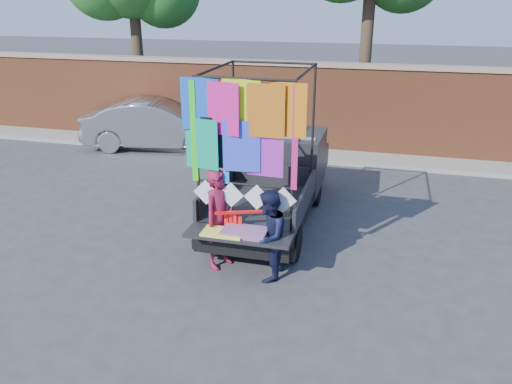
% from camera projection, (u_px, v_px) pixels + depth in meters
% --- Properties ---
extents(ground, '(90.00, 90.00, 0.00)m').
position_uv_depth(ground, '(269.00, 261.00, 8.77)').
color(ground, '#38383A').
rests_on(ground, ground).
extents(brick_wall, '(30.00, 0.45, 2.61)m').
position_uv_depth(brick_wall, '(324.00, 107.00, 14.59)').
color(brick_wall, brown).
rests_on(brick_wall, ground).
extents(curb, '(30.00, 1.20, 0.12)m').
position_uv_depth(curb, '(319.00, 156.00, 14.42)').
color(curb, gray).
rests_on(curb, ground).
extents(pickup_truck, '(2.04, 5.12, 3.23)m').
position_uv_depth(pickup_truck, '(277.00, 175.00, 10.56)').
color(pickup_truck, black).
rests_on(pickup_truck, ground).
extents(sedan, '(4.67, 2.38, 1.47)m').
position_uv_depth(sedan, '(159.00, 124.00, 15.13)').
color(sedan, '#ABADB2').
rests_on(sedan, ground).
extents(woman, '(0.65, 0.76, 1.75)m').
position_uv_depth(woman, '(220.00, 219.00, 8.35)').
color(woman, maroon).
rests_on(woman, ground).
extents(man, '(0.59, 0.76, 1.53)m').
position_uv_depth(man, '(269.00, 236.00, 8.00)').
color(man, '#161937').
rests_on(man, ground).
extents(streamer_bundle, '(0.90, 0.37, 0.65)m').
position_uv_depth(streamer_bundle, '(237.00, 222.00, 8.16)').
color(streamer_bundle, '#FB100D').
rests_on(streamer_bundle, ground).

